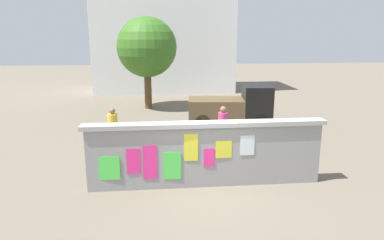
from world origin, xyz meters
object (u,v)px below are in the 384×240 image
at_px(bicycle_far, 175,153).
at_px(person_bystander, 113,126).
at_px(motorcycle, 167,133).
at_px(auto_rickshaw_truck, 234,107).
at_px(person_walking, 223,124).
at_px(tree_roadside, 147,48).
at_px(bicycle_near, 273,157).

bearing_deg(bicycle_far, person_bystander, 147.30).
bearing_deg(motorcycle, auto_rickshaw_truck, 38.00).
bearing_deg(motorcycle, bicycle_far, -85.14).
xyz_separation_m(person_walking, tree_roadside, (-2.71, 7.69, 2.32)).
bearing_deg(motorcycle, bicycle_near, -40.64).
relative_size(person_walking, person_bystander, 1.00).
xyz_separation_m(motorcycle, person_walking, (1.92, -0.90, 0.52)).
bearing_deg(motorcycle, person_bystander, -158.79).
bearing_deg(tree_roadside, auto_rickshaw_truck, -48.83).
xyz_separation_m(bicycle_near, person_walking, (-1.24, 1.81, 0.62)).
distance_m(bicycle_near, person_bystander, 5.46).
xyz_separation_m(bicycle_near, person_bystander, (-5.06, 1.98, 0.62)).
bearing_deg(person_walking, person_bystander, 177.47).
bearing_deg(bicycle_near, bicycle_far, 167.69).
distance_m(auto_rickshaw_truck, bicycle_near, 5.13).
xyz_separation_m(auto_rickshaw_truck, person_bystander, (-4.95, -3.12, 0.09)).
height_order(motorcycle, person_bystander, person_bystander).
bearing_deg(tree_roadside, bicycle_far, -83.76).
relative_size(bicycle_far, person_walking, 1.04).
relative_size(motorcycle, bicycle_far, 1.13).
bearing_deg(person_bystander, auto_rickshaw_truck, 32.24).
bearing_deg(bicycle_near, person_walking, 124.46).
bearing_deg(bicycle_near, motorcycle, 139.36).
relative_size(auto_rickshaw_truck, person_bystander, 2.31).
bearing_deg(person_bystander, bicycle_near, -21.39).
height_order(auto_rickshaw_truck, person_bystander, auto_rickshaw_truck).
height_order(bicycle_near, bicycle_far, same).
height_order(person_bystander, tree_roadside, tree_roadside).
bearing_deg(bicycle_near, tree_roadside, 112.60).
bearing_deg(bicycle_far, person_walking, 33.62).
xyz_separation_m(bicycle_far, tree_roadside, (-0.97, 8.85, 2.94)).
bearing_deg(bicycle_near, person_bystander, 158.61).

